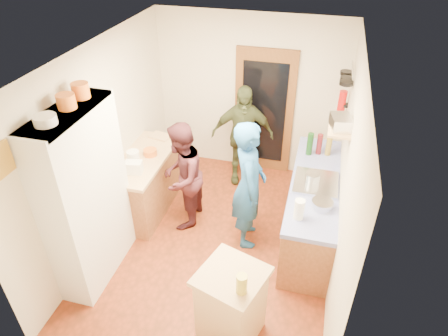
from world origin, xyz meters
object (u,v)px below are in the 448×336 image
at_px(hutch_body, 87,198).
at_px(person_left, 184,175).
at_px(right_counter_base, 312,209).
at_px(island_base, 231,306).
at_px(person_back, 243,136).
at_px(person_hob, 252,187).

xyz_separation_m(hutch_body, person_left, (0.76, 1.12, -0.31)).
bearing_deg(right_counter_base, island_base, -110.84).
bearing_deg(hutch_body, person_back, 60.63).
relative_size(right_counter_base, person_left, 1.40).
xyz_separation_m(hutch_body, right_counter_base, (2.50, 1.30, -0.68)).
bearing_deg(hutch_body, person_hob, 29.28).
bearing_deg(island_base, person_left, 123.19).
relative_size(right_counter_base, person_hob, 1.23).
distance_m(hutch_body, island_base, 2.00).
relative_size(person_left, person_back, 0.95).
bearing_deg(person_back, hutch_body, -132.40).
height_order(person_hob, person_left, person_hob).
bearing_deg(person_hob, island_base, 170.25).
relative_size(hutch_body, person_left, 1.40).
xyz_separation_m(island_base, person_left, (-1.06, 1.62, 0.36)).
distance_m(right_counter_base, person_hob, 0.98).
bearing_deg(island_base, right_counter_base, 69.16).
distance_m(right_counter_base, person_back, 1.63).
height_order(hutch_body, island_base, hutch_body).
bearing_deg(island_base, hutch_body, 164.74).
bearing_deg(right_counter_base, person_hob, -156.70).
relative_size(island_base, person_back, 0.52).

